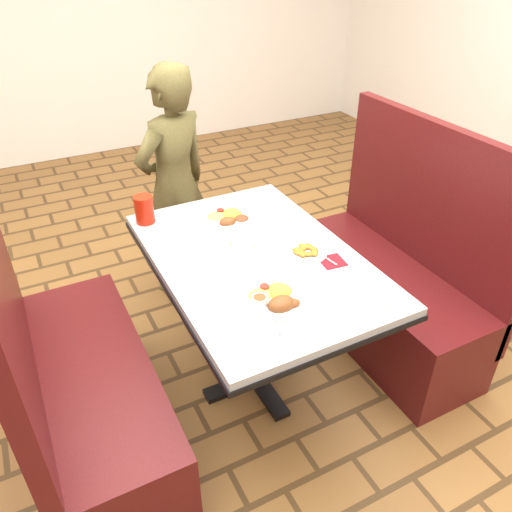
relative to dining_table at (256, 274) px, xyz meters
name	(u,v)px	position (x,y,z in m)	size (l,w,h in m)	color
dining_table	(256,274)	(0.00, 0.00, 0.00)	(0.81, 1.21, 0.75)	#A9ACAE
booth_bench_left	(83,391)	(-0.80, 0.00, -0.32)	(0.47, 1.20, 1.17)	#531313
booth_bench_right	(389,285)	(0.80, 0.00, -0.32)	(0.47, 1.20, 1.17)	#531313
diner_person	(175,186)	(-0.03, 0.95, 0.03)	(0.50, 0.33, 1.36)	brown
near_dinner_plate	(276,296)	(-0.08, -0.31, 0.12)	(0.24, 0.24, 0.08)	white
far_dinner_plate	(229,216)	(0.03, 0.34, 0.12)	(0.24, 0.24, 0.06)	white
plantain_plate	(306,252)	(0.20, -0.08, 0.11)	(0.18, 0.18, 0.03)	white
maroon_napkin	(332,261)	(0.26, -0.18, 0.10)	(0.10, 0.10, 0.00)	maroon
spoon_utensil	(326,258)	(0.25, -0.16, 0.10)	(0.01, 0.13, 0.00)	silver
red_tumbler	(144,209)	(-0.33, 0.50, 0.16)	(0.09, 0.09, 0.13)	red
paper_napkin	(367,297)	(0.24, -0.45, 0.10)	(0.18, 0.13, 0.01)	white
knife_utensil	(288,301)	(-0.04, -0.34, 0.11)	(0.01, 0.18, 0.00)	silver
fork_utensil	(278,319)	(-0.12, -0.41, 0.11)	(0.01, 0.15, 0.00)	#BABABE
lettuce_shreds	(258,247)	(0.04, 0.06, 0.10)	(0.28, 0.32, 0.00)	#91BC4B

